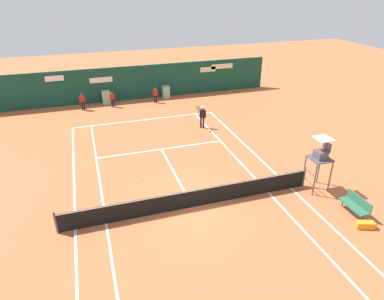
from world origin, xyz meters
TOP-DOWN VIEW (x-y plane):
  - ground_plane at (-0.00, 0.58)m, footprint 80.00×80.00m
  - tennis_net at (0.00, 0.00)m, footprint 12.10×0.10m
  - sponsor_back_wall at (0.01, 16.97)m, footprint 25.00×1.02m
  - umpire_chair at (6.44, -0.41)m, footprint 1.00×1.00m
  - player_bench at (6.86, -2.73)m, footprint 0.54×1.46m
  - equipment_bag at (6.67, -3.75)m, footprint 0.88×0.54m
  - player_on_baseline at (3.58, 8.87)m, footprint 0.84×0.63m
  - ball_kid_left_post at (-2.02, 15.37)m, footprint 0.43×0.20m
  - ball_kid_right_post at (1.62, 15.37)m, footprint 0.44×0.18m
  - ball_kid_centre_post at (-4.39, 15.37)m, footprint 0.46×0.23m
  - tennis_ball_by_sideline at (-1.81, 3.17)m, footprint 0.07×0.07m
  - tennis_ball_near_service_line at (-2.26, 9.64)m, footprint 0.07×0.07m

SIDE VIEW (x-z plane):
  - ground_plane at x=0.00m, z-range 0.00..0.01m
  - tennis_ball_by_sideline at x=-1.81m, z-range 0.00..0.07m
  - tennis_ball_near_service_line at x=-2.26m, z-range 0.00..0.07m
  - equipment_bag at x=6.67m, z-range 0.00..0.32m
  - player_bench at x=6.86m, z-range 0.07..0.95m
  - tennis_net at x=0.00m, z-range -0.02..1.05m
  - ball_kid_right_post at x=1.62m, z-range 0.10..1.40m
  - ball_kid_left_post at x=-2.02m, z-range 0.10..1.41m
  - ball_kid_centre_post at x=-4.39m, z-range 0.11..1.50m
  - player_on_baseline at x=3.58m, z-range 0.05..1.89m
  - sponsor_back_wall at x=0.01m, z-range -0.04..2.88m
  - umpire_chair at x=6.44m, z-range 0.44..3.28m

